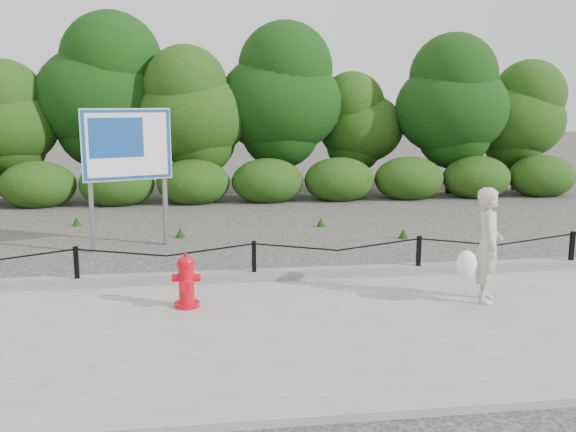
% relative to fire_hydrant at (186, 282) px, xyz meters
% --- Properties ---
extents(ground, '(90.00, 90.00, 0.00)m').
position_rel_fire_hydrant_xyz_m(ground, '(0.95, 1.03, -0.41)').
color(ground, '#2D2B28').
rests_on(ground, ground).
extents(sidewalk, '(14.00, 4.00, 0.08)m').
position_rel_fire_hydrant_xyz_m(sidewalk, '(0.95, -0.97, -0.37)').
color(sidewalk, gray).
rests_on(sidewalk, ground).
extents(curb, '(14.00, 0.22, 0.14)m').
position_rel_fire_hydrant_xyz_m(curb, '(0.95, 1.08, -0.26)').
color(curb, slate).
rests_on(curb, sidewalk).
extents(chain_barrier, '(10.06, 0.06, 0.60)m').
position_rel_fire_hydrant_xyz_m(chain_barrier, '(0.95, 1.03, 0.04)').
color(chain_barrier, black).
rests_on(chain_barrier, sidewalk).
extents(treeline, '(20.05, 3.86, 5.03)m').
position_rel_fire_hydrant_xyz_m(treeline, '(1.30, 10.00, 2.20)').
color(treeline, black).
rests_on(treeline, ground).
extents(fire_hydrant, '(0.37, 0.38, 0.70)m').
position_rel_fire_hydrant_xyz_m(fire_hydrant, '(0.00, 0.00, 0.00)').
color(fire_hydrant, red).
rests_on(fire_hydrant, sidewalk).
extents(pedestrian, '(0.75, 0.64, 1.51)m').
position_rel_fire_hydrant_xyz_m(pedestrian, '(3.87, -0.30, 0.41)').
color(pedestrian, '#BDB5A2').
rests_on(pedestrian, sidewalk).
extents(advertising_sign, '(1.52, 0.63, 2.56)m').
position_rel_fire_hydrant_xyz_m(advertising_sign, '(-1.11, 3.65, 1.39)').
color(advertising_sign, slate).
rests_on(advertising_sign, ground).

